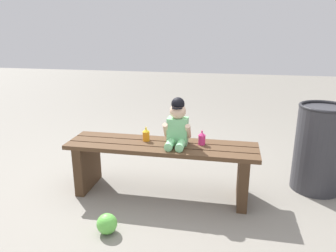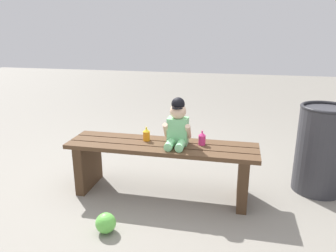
{
  "view_description": "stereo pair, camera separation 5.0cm",
  "coord_description": "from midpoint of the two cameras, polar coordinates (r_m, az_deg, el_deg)",
  "views": [
    {
      "loc": [
        0.55,
        -2.52,
        1.42
      ],
      "look_at": [
        0.07,
        -0.05,
        0.65
      ],
      "focal_mm": 34.36,
      "sensor_mm": 36.0,
      "label": 1
    },
    {
      "loc": [
        0.6,
        -2.51,
        1.42
      ],
      "look_at": [
        0.07,
        -0.05,
        0.65
      ],
      "focal_mm": 34.36,
      "sensor_mm": 36.0,
      "label": 2
    }
  ],
  "objects": [
    {
      "name": "ground_plane",
      "position": [
        2.94,
        -1.62,
        -11.83
      ],
      "size": [
        16.0,
        16.0,
        0.0
      ],
      "primitive_type": "plane",
      "color": "gray"
    },
    {
      "name": "park_bench",
      "position": [
        2.8,
        -1.67,
        -6.09
      ],
      "size": [
        1.63,
        0.41,
        0.47
      ],
      "color": "#513823",
      "rests_on": "ground_plane"
    },
    {
      "name": "child_figure",
      "position": [
        2.68,
        1.14,
        0.26
      ],
      "size": [
        0.23,
        0.27,
        0.4
      ],
      "color": "#7FCC8C",
      "rests_on": "park_bench"
    },
    {
      "name": "sippy_cup_left",
      "position": [
        2.81,
        -4.42,
        -1.51
      ],
      "size": [
        0.06,
        0.06,
        0.12
      ],
      "color": "orange",
      "rests_on": "park_bench"
    },
    {
      "name": "sippy_cup_right",
      "position": [
        2.73,
        5.5,
        -2.14
      ],
      "size": [
        0.06,
        0.06,
        0.12
      ],
      "color": "#E5337F",
      "rests_on": "park_bench"
    },
    {
      "name": "toy_ball",
      "position": [
        2.45,
        -11.38,
        -16.64
      ],
      "size": [
        0.15,
        0.15,
        0.15
      ],
      "primitive_type": "sphere",
      "color": "#66CC4C",
      "rests_on": "ground_plane"
    },
    {
      "name": "trash_bin",
      "position": [
        3.15,
        24.91,
        -3.55
      ],
      "size": [
        0.44,
        0.44,
        0.79
      ],
      "color": "#333338",
      "rests_on": "ground_plane"
    }
  ]
}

